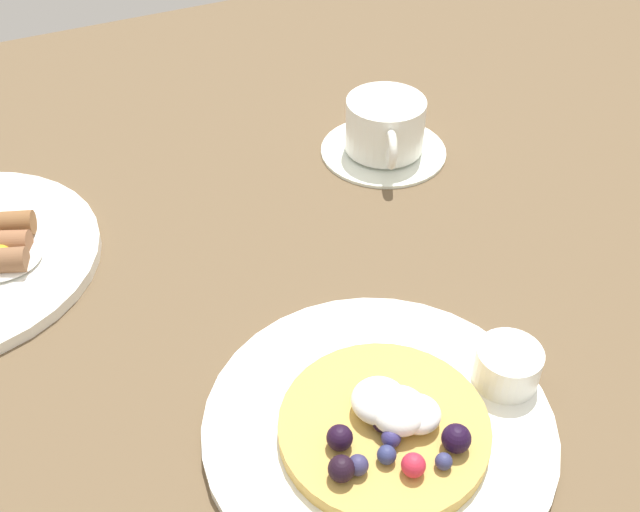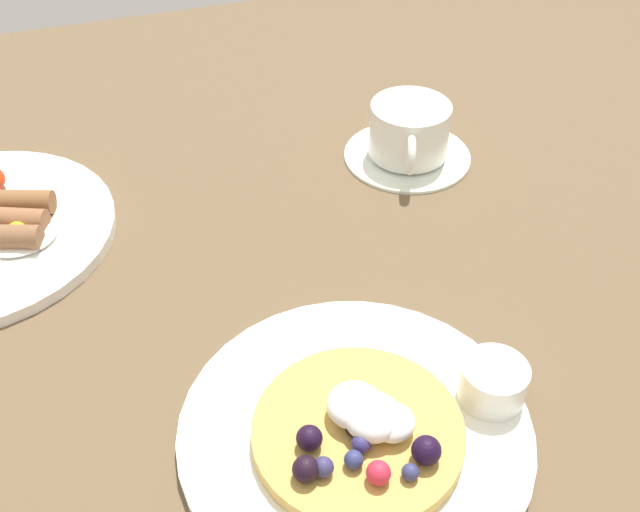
{
  "view_description": "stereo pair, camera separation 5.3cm",
  "coord_description": "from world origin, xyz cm",
  "px_view_note": "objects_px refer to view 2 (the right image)",
  "views": [
    {
      "loc": [
        -14.25,
        -42.74,
        44.3
      ],
      "look_at": [
        5.17,
        -1.26,
        4.0
      ],
      "focal_mm": 42.98,
      "sensor_mm": 36.0,
      "label": 1
    },
    {
      "loc": [
        -9.29,
        -44.71,
        44.3
      ],
      "look_at": [
        5.17,
        -1.26,
        4.0
      ],
      "focal_mm": 42.98,
      "sensor_mm": 36.0,
      "label": 2
    }
  ],
  "objects_px": {
    "pancake_plate": "(355,431)",
    "coffee_saucer": "(407,155)",
    "coffee_cup": "(410,129)",
    "syrup_ramekin": "(493,382)"
  },
  "relations": [
    {
      "from": "pancake_plate",
      "to": "syrup_ramekin",
      "type": "distance_m",
      "value": 0.1
    },
    {
      "from": "syrup_ramekin",
      "to": "coffee_saucer",
      "type": "xyz_separation_m",
      "value": [
        0.07,
        0.31,
        -0.02
      ]
    },
    {
      "from": "pancake_plate",
      "to": "coffee_saucer",
      "type": "height_order",
      "value": "pancake_plate"
    },
    {
      "from": "pancake_plate",
      "to": "coffee_cup",
      "type": "xyz_separation_m",
      "value": [
        0.17,
        0.3,
        0.03
      ]
    },
    {
      "from": "coffee_cup",
      "to": "coffee_saucer",
      "type": "bearing_deg",
      "value": 67.77
    },
    {
      "from": "coffee_saucer",
      "to": "pancake_plate",
      "type": "bearing_deg",
      "value": -119.2
    },
    {
      "from": "syrup_ramekin",
      "to": "coffee_cup",
      "type": "distance_m",
      "value": 0.32
    },
    {
      "from": "pancake_plate",
      "to": "coffee_saucer",
      "type": "distance_m",
      "value": 0.35
    },
    {
      "from": "coffee_cup",
      "to": "pancake_plate",
      "type": "bearing_deg",
      "value": -119.24
    },
    {
      "from": "coffee_saucer",
      "to": "coffee_cup",
      "type": "xyz_separation_m",
      "value": [
        -0.0,
        -0.0,
        0.03
      ]
    }
  ]
}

